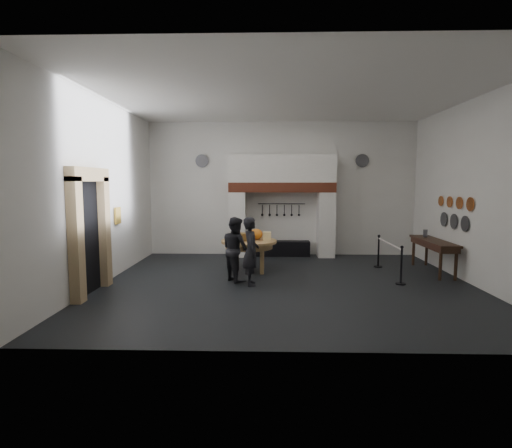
{
  "coord_description": "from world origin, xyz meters",
  "views": [
    {
      "loc": [
        -0.48,
        -9.64,
        2.48
      ],
      "look_at": [
        -0.79,
        1.14,
        1.35
      ],
      "focal_mm": 28.0,
      "sensor_mm": 36.0,
      "label": 1
    }
  ],
  "objects_px": {
    "iron_range": "(281,248)",
    "side_table": "(434,241)",
    "visitor_near": "(251,251)",
    "barrier_post_near": "(401,266)",
    "barrier_post_far": "(378,252)",
    "work_table": "(249,241)",
    "visitor_far": "(236,249)"
  },
  "relations": [
    {
      "from": "visitor_far",
      "to": "side_table",
      "type": "height_order",
      "value": "visitor_far"
    },
    {
      "from": "visitor_near",
      "to": "side_table",
      "type": "xyz_separation_m",
      "value": [
        4.97,
        1.51,
        0.04
      ]
    },
    {
      "from": "visitor_near",
      "to": "barrier_post_far",
      "type": "bearing_deg",
      "value": -67.2
    },
    {
      "from": "visitor_far",
      "to": "barrier_post_far",
      "type": "relative_size",
      "value": 1.8
    },
    {
      "from": "visitor_far",
      "to": "side_table",
      "type": "bearing_deg",
      "value": -112.34
    },
    {
      "from": "visitor_far",
      "to": "barrier_post_near",
      "type": "height_order",
      "value": "visitor_far"
    },
    {
      "from": "work_table",
      "to": "barrier_post_far",
      "type": "bearing_deg",
      "value": 9.74
    },
    {
      "from": "iron_range",
      "to": "work_table",
      "type": "bearing_deg",
      "value": -112.45
    },
    {
      "from": "barrier_post_near",
      "to": "barrier_post_far",
      "type": "relative_size",
      "value": 1.0
    },
    {
      "from": "iron_range",
      "to": "side_table",
      "type": "bearing_deg",
      "value": -30.08
    },
    {
      "from": "iron_range",
      "to": "visitor_near",
      "type": "bearing_deg",
      "value": -102.6
    },
    {
      "from": "visitor_near",
      "to": "visitor_far",
      "type": "xyz_separation_m",
      "value": [
        -0.4,
        0.4,
        -0.02
      ]
    },
    {
      "from": "work_table",
      "to": "barrier_post_near",
      "type": "xyz_separation_m",
      "value": [
        3.77,
        -1.35,
        -0.39
      ]
    },
    {
      "from": "barrier_post_far",
      "to": "visitor_near",
      "type": "bearing_deg",
      "value": -149.54
    },
    {
      "from": "side_table",
      "to": "work_table",
      "type": "bearing_deg",
      "value": -179.89
    },
    {
      "from": "side_table",
      "to": "visitor_near",
      "type": "bearing_deg",
      "value": -163.08
    },
    {
      "from": "visitor_near",
      "to": "barrier_post_near",
      "type": "height_order",
      "value": "visitor_near"
    },
    {
      "from": "barrier_post_near",
      "to": "barrier_post_far",
      "type": "height_order",
      "value": "same"
    },
    {
      "from": "visitor_far",
      "to": "iron_range",
      "type": "bearing_deg",
      "value": -54.04
    },
    {
      "from": "iron_range",
      "to": "visitor_far",
      "type": "relative_size",
      "value": 1.17
    },
    {
      "from": "visitor_near",
      "to": "barrier_post_near",
      "type": "bearing_deg",
      "value": -95.34
    },
    {
      "from": "work_table",
      "to": "visitor_far",
      "type": "bearing_deg",
      "value": -104.45
    },
    {
      "from": "iron_range",
      "to": "work_table",
      "type": "distance_m",
      "value": 2.65
    },
    {
      "from": "work_table",
      "to": "barrier_post_far",
      "type": "distance_m",
      "value": 3.84
    },
    {
      "from": "iron_range",
      "to": "visitor_near",
      "type": "distance_m",
      "value": 4.02
    },
    {
      "from": "barrier_post_far",
      "to": "work_table",
      "type": "bearing_deg",
      "value": -170.26
    },
    {
      "from": "work_table",
      "to": "barrier_post_near",
      "type": "height_order",
      "value": "barrier_post_near"
    },
    {
      "from": "barrier_post_near",
      "to": "barrier_post_far",
      "type": "distance_m",
      "value": 2.0
    },
    {
      "from": "iron_range",
      "to": "barrier_post_near",
      "type": "distance_m",
      "value": 4.66
    },
    {
      "from": "visitor_near",
      "to": "barrier_post_far",
      "type": "relative_size",
      "value": 1.84
    },
    {
      "from": "barrier_post_near",
      "to": "iron_range",
      "type": "bearing_deg",
      "value": 126.67
    },
    {
      "from": "iron_range",
      "to": "barrier_post_far",
      "type": "bearing_deg",
      "value": -31.98
    }
  ]
}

